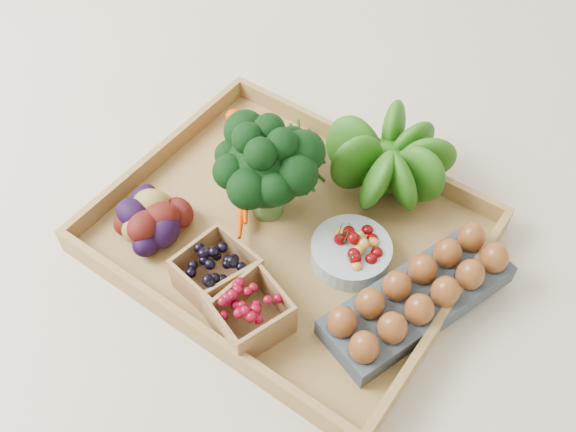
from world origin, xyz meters
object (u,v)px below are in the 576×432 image
Objects in this scene: broccoli at (267,183)px; egg_carton at (418,300)px; tray at (288,237)px; cherry_bowl at (351,252)px.

egg_carton is (0.28, -0.02, -0.05)m from broccoli.
tray is at bearing -160.77° from egg_carton.
broccoli reaches higher than egg_carton.
tray is at bearing -19.75° from broccoli.
broccoli reaches higher than cherry_bowl.
tray is at bearing -170.74° from cherry_bowl.
egg_carton is at bearing -7.34° from cherry_bowl.
cherry_bowl is at bearing -0.95° from broccoli.
cherry_bowl is 0.12m from egg_carton.
tray is 0.09m from broccoli.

